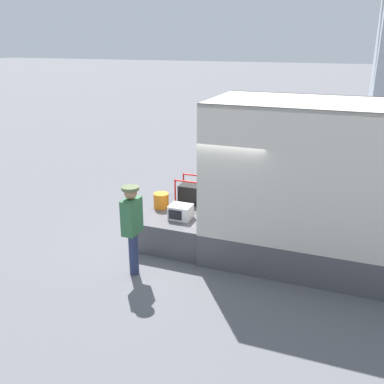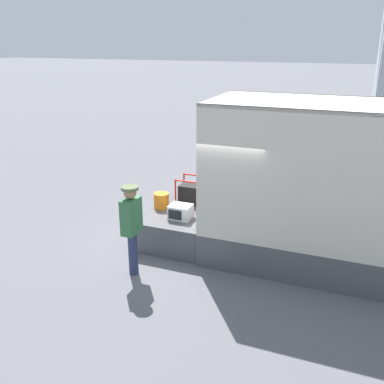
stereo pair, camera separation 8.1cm
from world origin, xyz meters
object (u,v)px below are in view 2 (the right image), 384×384
at_px(microwave, 181,212).
at_px(portable_generator, 191,193).
at_px(worker_person, 131,221).
at_px(orange_bucket, 161,201).

height_order(microwave, portable_generator, portable_generator).
bearing_deg(microwave, worker_person, -106.90).
bearing_deg(worker_person, orange_bucket, 97.47).
bearing_deg(microwave, portable_generator, 97.90).
xyz_separation_m(portable_generator, worker_person, (-0.28, -2.32, 0.19)).
relative_size(microwave, portable_generator, 0.75).
distance_m(microwave, worker_person, 1.44).
height_order(portable_generator, orange_bucket, portable_generator).
bearing_deg(worker_person, portable_generator, 83.13).
relative_size(portable_generator, orange_bucket, 1.78).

